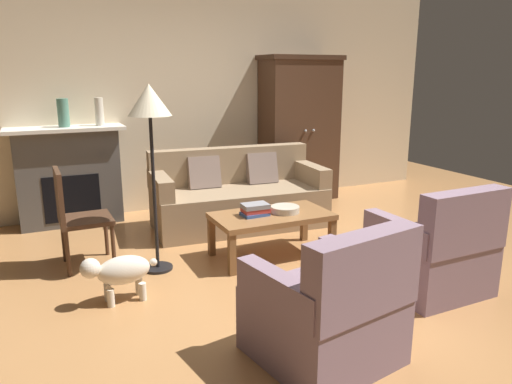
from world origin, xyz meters
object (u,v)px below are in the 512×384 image
object	(u,v)px
dog	(119,271)
floor_lamp	(150,111)
book_stack	(255,210)
armchair_near_left	(328,312)
side_chair_wooden	(75,212)
couch	(238,198)
armchair_near_right	(434,253)
coffee_table	(272,219)
fireplace	(69,175)
armoire	(299,129)
mantel_vase_cream	(99,112)
fruit_bowl	(285,209)
mantel_vase_jade	(63,113)

from	to	relation	value
dog	floor_lamp	bearing A→B (deg)	50.71
book_stack	armchair_near_left	distance (m)	1.73
side_chair_wooden	couch	bearing A→B (deg)	17.01
couch	armchair_near_right	distance (m)	2.36
coffee_table	floor_lamp	bearing A→B (deg)	172.85
fireplace	armoire	world-z (taller)	armoire
armchair_near_right	floor_lamp	bearing A→B (deg)	144.74
coffee_table	dog	world-z (taller)	coffee_table
armchair_near_left	side_chair_wooden	world-z (taller)	side_chair_wooden
fireplace	armoire	size ratio (longest dim) A/B	0.66
fireplace	armoire	distance (m)	2.98
mantel_vase_cream	floor_lamp	world-z (taller)	floor_lamp
armoire	armchair_near_left	distance (m)	3.97
armoire	dog	size ratio (longest dim) A/B	3.35
fireplace	mantel_vase_cream	world-z (taller)	mantel_vase_cream
fruit_bowl	side_chair_wooden	bearing A→B (deg)	164.63
armoire	armchair_near_left	bearing A→B (deg)	-117.03
side_chair_wooden	coffee_table	bearing A→B (deg)	-16.14
side_chair_wooden	floor_lamp	distance (m)	1.14
coffee_table	floor_lamp	distance (m)	1.49
mantel_vase_cream	armchair_near_right	bearing A→B (deg)	-55.87
book_stack	mantel_vase_cream	bearing A→B (deg)	120.44
fruit_bowl	floor_lamp	size ratio (longest dim) A/B	0.17
couch	coffee_table	xyz separation A→B (m)	(-0.09, -1.04, 0.05)
book_stack	coffee_table	bearing A→B (deg)	-4.99
coffee_table	dog	bearing A→B (deg)	-166.14
mantel_vase_jade	dog	size ratio (longest dim) A/B	0.54
fireplace	armchair_near_left	xyz separation A→B (m)	(1.17, -3.57, -0.25)
fruit_bowl	mantel_vase_jade	bearing A→B (deg)	133.24
fireplace	coffee_table	world-z (taller)	fireplace
book_stack	floor_lamp	size ratio (longest dim) A/B	0.16
dog	fruit_bowl	bearing A→B (deg)	12.27
armchair_near_right	floor_lamp	distance (m)	2.56
coffee_table	armchair_near_left	size ratio (longest dim) A/B	1.23
book_stack	mantel_vase_cream	xyz separation A→B (m)	(-1.09, 1.85, 0.80)
coffee_table	side_chair_wooden	bearing A→B (deg)	163.86
mantel_vase_jade	coffee_table	bearing A→B (deg)	-48.85
armchair_near_left	coffee_table	bearing A→B (deg)	74.64
fruit_bowl	floor_lamp	bearing A→B (deg)	173.04
mantel_vase_cream	fruit_bowl	bearing A→B (deg)	-53.56
mantel_vase_cream	armchair_near_right	world-z (taller)	mantel_vase_cream
fruit_bowl	side_chair_wooden	xyz separation A→B (m)	(-1.83, 0.50, 0.06)
book_stack	armchair_near_right	xyz separation A→B (m)	(1.00, -1.22, -0.16)
book_stack	fireplace	bearing A→B (deg)	128.13
coffee_table	fruit_bowl	xyz separation A→B (m)	(0.14, -0.01, 0.08)
mantel_vase_cream	side_chair_wooden	xyz separation A→B (m)	(-0.44, -1.38, -0.76)
book_stack	side_chair_wooden	bearing A→B (deg)	162.73
couch	fireplace	bearing A→B (deg)	153.72
couch	armchair_near_right	size ratio (longest dim) A/B	2.24
armoire	floor_lamp	distance (m)	2.94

